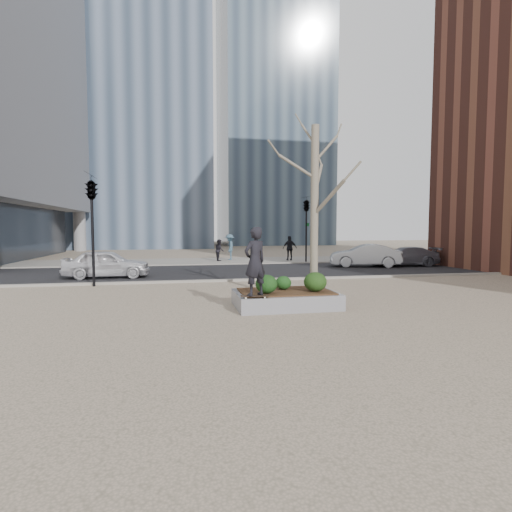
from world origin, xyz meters
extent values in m
plane|color=tan|center=(0.00, 0.00, 0.00)|extent=(120.00, 120.00, 0.00)
cube|color=black|center=(0.00, 10.00, 0.01)|extent=(60.00, 8.00, 0.02)
cube|color=gray|center=(0.00, 17.00, 0.01)|extent=(60.00, 6.00, 0.02)
cube|color=gray|center=(1.00, 0.00, 0.23)|extent=(3.00, 2.00, 0.45)
cube|color=#382314|center=(1.00, 0.00, 0.47)|extent=(2.70, 1.70, 0.04)
ellipsoid|color=black|center=(0.33, -0.40, 0.76)|extent=(0.63, 0.63, 0.54)
ellipsoid|color=#144017|center=(1.00, 0.22, 0.70)|extent=(0.48, 0.48, 0.41)
ellipsoid|color=#193410|center=(1.82, -0.34, 0.78)|extent=(0.68, 0.68, 0.57)
imported|color=black|center=(-0.10, -0.88, 1.46)|extent=(0.81, 0.71, 1.87)
imported|color=silver|center=(-5.43, 8.30, 0.69)|extent=(3.91, 1.59, 1.33)
imported|color=#ACAFB5|center=(9.03, 10.95, 0.71)|extent=(4.41, 2.68, 1.37)
imported|color=slate|center=(11.71, 10.97, 0.61)|extent=(4.33, 2.46, 1.18)
imported|color=black|center=(0.80, 16.95, 0.80)|extent=(0.65, 0.80, 1.55)
imported|color=#3C586C|center=(1.65, 17.77, 0.97)|extent=(0.86, 1.31, 1.90)
imported|color=black|center=(5.87, 16.44, 0.91)|extent=(1.06, 0.48, 1.77)
cube|color=slate|center=(-6.00, 42.00, 22.50)|extent=(16.00, 16.00, 45.00)
cube|color=slate|center=(12.00, 48.00, 27.50)|extent=(15.00, 15.00, 55.00)
camera|label=1|loc=(-2.17, -11.45, 2.36)|focal=28.00mm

